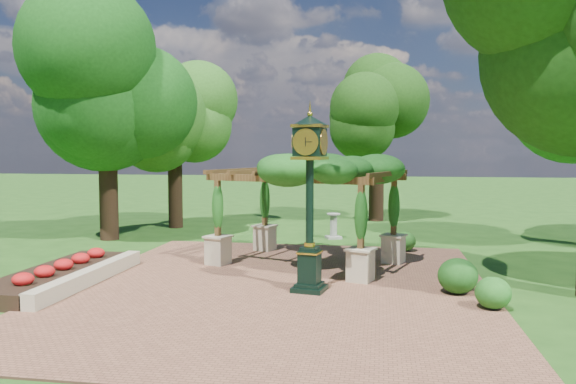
# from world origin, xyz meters

# --- Properties ---
(ground) EXTENTS (120.00, 120.00, 0.00)m
(ground) POSITION_xyz_m (0.00, 0.00, 0.00)
(ground) COLOR #1E4714
(ground) RESTS_ON ground
(brick_plaza) EXTENTS (10.00, 12.00, 0.04)m
(brick_plaza) POSITION_xyz_m (0.00, 1.00, 0.02)
(brick_plaza) COLOR brown
(brick_plaza) RESTS_ON ground
(border_wall) EXTENTS (0.35, 5.00, 0.40)m
(border_wall) POSITION_xyz_m (-4.60, 0.50, 0.20)
(border_wall) COLOR #C6B793
(border_wall) RESTS_ON ground
(flower_bed) EXTENTS (1.50, 5.00, 0.36)m
(flower_bed) POSITION_xyz_m (-5.50, 0.50, 0.18)
(flower_bed) COLOR red
(flower_bed) RESTS_ON ground
(pedestal_clock) EXTENTS (0.94, 0.94, 4.15)m
(pedestal_clock) POSITION_xyz_m (0.81, 0.64, 2.48)
(pedestal_clock) COLOR black
(pedestal_clock) RESTS_ON brick_plaza
(pergola) EXTENTS (5.79, 4.61, 3.17)m
(pergola) POSITION_xyz_m (0.32, 3.77, 2.61)
(pergola) COLOR beige
(pergola) RESTS_ON brick_plaza
(sundial) EXTENTS (0.69, 0.69, 0.95)m
(sundial) POSITION_xyz_m (0.69, 8.73, 0.42)
(sundial) COLOR #9C9C93
(sundial) RESTS_ON ground
(shrub_front) EXTENTS (0.95, 0.95, 0.66)m
(shrub_front) POSITION_xyz_m (4.74, -0.20, 0.37)
(shrub_front) COLOR #21611B
(shrub_front) RESTS_ON brick_plaza
(shrub_mid) EXTENTS (1.19, 1.19, 0.81)m
(shrub_mid) POSITION_xyz_m (4.18, 0.96, 0.45)
(shrub_mid) COLOR #194D15
(shrub_mid) RESTS_ON brick_plaza
(shrub_back) EXTENTS (0.88, 0.88, 0.63)m
(shrub_back) POSITION_xyz_m (3.21, 6.28, 0.36)
(shrub_back) COLOR #255E1B
(shrub_back) RESTS_ON brick_plaza
(tree_west_near) EXTENTS (4.50, 4.50, 8.74)m
(tree_west_near) POSITION_xyz_m (-7.48, 7.15, 6.00)
(tree_west_near) COLOR black
(tree_west_near) RESTS_ON ground
(tree_west_far) EXTENTS (3.94, 3.94, 6.94)m
(tree_west_far) POSITION_xyz_m (-6.24, 10.68, 4.77)
(tree_west_far) COLOR black
(tree_west_far) RESTS_ON ground
(tree_north) EXTENTS (3.79, 3.79, 7.60)m
(tree_north) POSITION_xyz_m (2.22, 14.43, 5.19)
(tree_north) COLOR black
(tree_north) RESTS_ON ground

